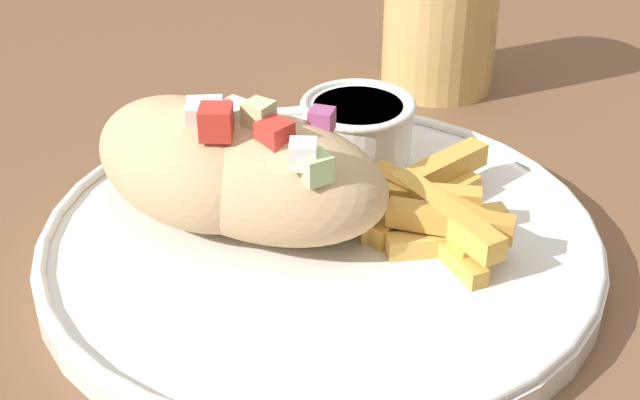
{
  "coord_description": "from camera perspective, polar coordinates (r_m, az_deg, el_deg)",
  "views": [
    {
      "loc": [
        0.07,
        -0.37,
        1.05
      ],
      "look_at": [
        0.03,
        0.01,
        0.81
      ],
      "focal_mm": 50.0,
      "sensor_mm": 36.0,
      "label": 1
    }
  ],
  "objects": [
    {
      "name": "water_glass",
      "position": [
        0.64,
        7.69,
        11.08
      ],
      "size": [
        0.08,
        0.08,
        0.1
      ],
      "color": "tan",
      "rests_on": "table"
    },
    {
      "name": "sauce_ramekin",
      "position": [
        0.52,
        2.43,
        4.8
      ],
      "size": [
        0.07,
        0.07,
        0.04
      ],
      "color": "white",
      "rests_on": "plate"
    },
    {
      "name": "table",
      "position": [
        0.5,
        -3.56,
        -9.9
      ],
      "size": [
        1.49,
        1.49,
        0.78
      ],
      "color": "brown",
      "rests_on": "ground_plane"
    },
    {
      "name": "fries_pile",
      "position": [
        0.46,
        7.28,
        -0.73
      ],
      "size": [
        0.09,
        0.11,
        0.02
      ],
      "color": "#E5B251",
      "rests_on": "plate"
    },
    {
      "name": "pita_sandwich_near",
      "position": [
        0.45,
        -3.66,
        1.57
      ],
      "size": [
        0.15,
        0.12,
        0.07
      ],
      "rotation": [
        0.0,
        0.0,
        -0.33
      ],
      "color": "tan",
      "rests_on": "plate"
    },
    {
      "name": "plate",
      "position": [
        0.46,
        0.0,
        -2.57
      ],
      "size": [
        0.29,
        0.29,
        0.02
      ],
      "color": "white",
      "rests_on": "table"
    },
    {
      "name": "pita_sandwich_far",
      "position": [
        0.46,
        -8.23,
        2.46
      ],
      "size": [
        0.14,
        0.13,
        0.07
      ],
      "rotation": [
        0.0,
        0.0,
        -0.6
      ],
      "color": "tan",
      "rests_on": "plate"
    }
  ]
}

